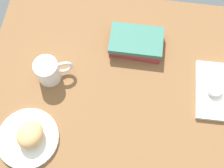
{
  "coord_description": "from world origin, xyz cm",
  "views": [
    {
      "loc": [
        4.56,
        34.81,
        100.42
      ],
      "look_at": [
        9.84,
        -4.94,
        7.0
      ],
      "focal_mm": 48.17,
      "sensor_mm": 36.0,
      "label": 1
    }
  ],
  "objects_px": {
    "scone_pastry": "(30,135)",
    "book_stack": "(136,42)",
    "round_plate": "(28,138)",
    "sauce_cup": "(215,89)",
    "coffee_mug": "(49,71)"
  },
  "relations": [
    {
      "from": "round_plate",
      "to": "sauce_cup",
      "type": "xyz_separation_m",
      "value": [
        -0.59,
        -0.24,
        0.02
      ]
    },
    {
      "from": "book_stack",
      "to": "coffee_mug",
      "type": "height_order",
      "value": "coffee_mug"
    },
    {
      "from": "round_plate",
      "to": "sauce_cup",
      "type": "relative_size",
      "value": 3.76
    },
    {
      "from": "scone_pastry",
      "to": "coffee_mug",
      "type": "distance_m",
      "value": 0.22
    },
    {
      "from": "scone_pastry",
      "to": "coffee_mug",
      "type": "height_order",
      "value": "coffee_mug"
    },
    {
      "from": "scone_pastry",
      "to": "book_stack",
      "type": "distance_m",
      "value": 0.49
    },
    {
      "from": "round_plate",
      "to": "coffee_mug",
      "type": "xyz_separation_m",
      "value": [
        -0.03,
        -0.23,
        0.04
      ]
    },
    {
      "from": "scone_pastry",
      "to": "sauce_cup",
      "type": "bearing_deg",
      "value": -157.64
    },
    {
      "from": "scone_pastry",
      "to": "book_stack",
      "type": "relative_size",
      "value": 0.48
    },
    {
      "from": "book_stack",
      "to": "sauce_cup",
      "type": "bearing_deg",
      "value": 151.82
    },
    {
      "from": "coffee_mug",
      "to": "book_stack",
      "type": "bearing_deg",
      "value": -149.96
    },
    {
      "from": "sauce_cup",
      "to": "coffee_mug",
      "type": "relative_size",
      "value": 0.42
    },
    {
      "from": "scone_pastry",
      "to": "coffee_mug",
      "type": "bearing_deg",
      "value": -93.02
    },
    {
      "from": "round_plate",
      "to": "sauce_cup",
      "type": "bearing_deg",
      "value": -157.77
    },
    {
      "from": "round_plate",
      "to": "scone_pastry",
      "type": "distance_m",
      "value": 0.04
    }
  ]
}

